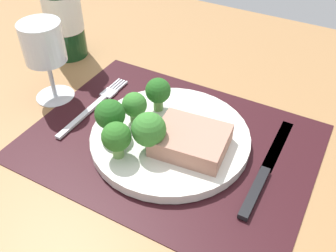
% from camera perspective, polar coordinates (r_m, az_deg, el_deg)
% --- Properties ---
extents(ground_plane, '(1.40, 1.10, 0.03)m').
position_cam_1_polar(ground_plane, '(0.63, 0.33, -3.48)').
color(ground_plane, '#996D42').
extents(placemat, '(0.45, 0.34, 0.00)m').
position_cam_1_polar(placemat, '(0.61, 0.34, -2.38)').
color(placemat, black).
rests_on(placemat, ground_plane).
extents(plate, '(0.26, 0.26, 0.02)m').
position_cam_1_polar(plate, '(0.61, 0.34, -1.72)').
color(plate, silver).
rests_on(plate, placemat).
extents(steak, '(0.12, 0.10, 0.03)m').
position_cam_1_polar(steak, '(0.57, 3.48, -2.16)').
color(steak, tan).
rests_on(steak, plate).
extents(broccoli_center, '(0.04, 0.04, 0.06)m').
position_cam_1_polar(broccoli_center, '(0.55, -7.80, -1.75)').
color(broccoli_center, '#6B994C').
rests_on(broccoli_center, plate).
extents(broccoli_near_fork, '(0.05, 0.05, 0.06)m').
position_cam_1_polar(broccoli_near_fork, '(0.58, -8.76, 1.63)').
color(broccoli_near_fork, '#6B994C').
rests_on(broccoli_near_fork, plate).
extents(broccoli_front_edge, '(0.04, 0.04, 0.06)m').
position_cam_1_polar(broccoli_front_edge, '(0.63, -1.51, 5.24)').
color(broccoli_front_edge, '#5B8942').
rests_on(broccoli_front_edge, plate).
extents(broccoli_back_left, '(0.04, 0.04, 0.05)m').
position_cam_1_polar(broccoli_back_left, '(0.61, -4.98, 3.23)').
color(broccoli_back_left, '#5B8942').
rests_on(broccoli_back_left, plate).
extents(broccoli_near_steak, '(0.05, 0.05, 0.07)m').
position_cam_1_polar(broccoli_near_steak, '(0.55, -2.93, -0.57)').
color(broccoli_near_steak, '#5B8942').
rests_on(broccoli_near_steak, plate).
extents(fork, '(0.02, 0.19, 0.01)m').
position_cam_1_polar(fork, '(0.69, -11.06, 3.07)').
color(fork, silver).
rests_on(fork, placemat).
extents(knife, '(0.02, 0.23, 0.01)m').
position_cam_1_polar(knife, '(0.58, 14.38, -6.75)').
color(knife, black).
rests_on(knife, placemat).
extents(wine_bottle, '(0.08, 0.08, 0.31)m').
position_cam_1_polar(wine_bottle, '(0.82, -15.87, 17.29)').
color(wine_bottle, '#143819').
rests_on(wine_bottle, ground_plane).
extents(wine_glass, '(0.07, 0.07, 0.15)m').
position_cam_1_polar(wine_glass, '(0.69, -18.27, 11.23)').
color(wine_glass, silver).
rests_on(wine_glass, ground_plane).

